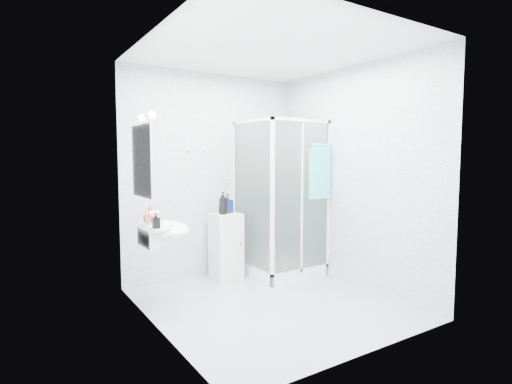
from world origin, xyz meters
TOP-DOWN VIEW (x-y plane):
  - room at (0.00, 0.00)m, footprint 2.40×2.60m
  - shower_enclosure at (0.67, 0.77)m, footprint 0.90×0.95m
  - wall_basin at (-0.99, 0.45)m, footprint 0.46×0.56m
  - mirror at (-1.19, 0.45)m, footprint 0.02×0.60m
  - vanity_lights at (-1.14, 0.45)m, footprint 0.10×0.40m
  - wall_hooks at (-0.25, 1.26)m, footprint 0.23×0.06m
  - storage_cabinet at (0.04, 1.04)m, footprint 0.35×0.37m
  - hand_towel at (1.00, 0.36)m, footprint 0.32×0.05m
  - shampoo_bottle_a at (-0.03, 0.99)m, footprint 0.14×0.14m
  - shampoo_bottle_b at (0.08, 1.07)m, footprint 0.14×0.14m
  - soap_dispenser_orange at (-1.08, 0.56)m, footprint 0.16×0.16m
  - soap_dispenser_black at (-1.11, 0.29)m, footprint 0.07×0.07m

SIDE VIEW (x-z plane):
  - storage_cabinet at x=0.04m, z-range 0.00..0.83m
  - shower_enclosure at x=0.67m, z-range -0.55..1.45m
  - wall_basin at x=-0.99m, z-range 0.62..0.97m
  - soap_dispenser_black at x=-1.11m, z-range 0.86..1.01m
  - soap_dispenser_orange at x=-1.08m, z-range 0.86..1.04m
  - shampoo_bottle_b at x=0.08m, z-range 0.83..1.07m
  - shampoo_bottle_a at x=-0.03m, z-range 0.83..1.11m
  - room at x=0.00m, z-range 0.00..2.60m
  - hand_towel at x=1.00m, z-range 1.04..1.72m
  - mirror at x=-1.19m, z-range 1.15..1.85m
  - wall_hooks at x=-0.25m, z-range 1.60..1.64m
  - vanity_lights at x=-1.14m, z-range 1.88..1.96m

